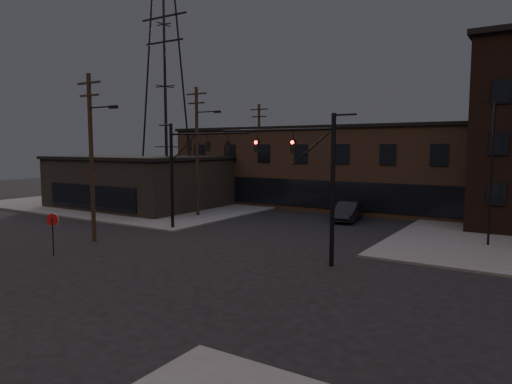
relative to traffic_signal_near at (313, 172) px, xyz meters
The scene contains 13 objects.
ground 8.56m from the traffic_signal_near, 139.97° to the right, with size 140.00×140.00×0.00m, color black.
sidewalk_nw 32.84m from the traffic_signal_near, 147.39° to the left, with size 30.00×30.00×0.15m, color #474744.
building_row 24.12m from the traffic_signal_near, 102.84° to the left, with size 40.00×12.00×8.00m, color brown.
building_left 27.95m from the traffic_signal_near, 155.60° to the left, with size 16.00×12.00×5.00m, color black.
traffic_signal_near is the anchor object (origin of this frame).
traffic_signal_far 12.57m from the traffic_signal_near, 163.83° to the left, with size 7.12×0.24×8.00m.
stop_sign 15.17m from the traffic_signal_near, 154.10° to the right, with size 0.72×0.33×2.48m.
utility_pole_near 15.03m from the traffic_signal_near, behind, with size 3.70×0.28×11.00m.
utility_pole_mid 18.47m from the traffic_signal_near, 148.97° to the left, with size 3.70×0.28×11.50m.
utility_pole_far 27.33m from the traffic_signal_near, 128.10° to the left, with size 2.20×0.28×11.00m.
transmission_tower 28.02m from the traffic_signal_near, 149.97° to the left, with size 7.00×7.00×25.00m, color black, non-canonical shape.
lot_light_a 12.21m from the traffic_signal_near, 51.18° to the left, with size 1.50×0.28×9.14m.
car_crossing 15.38m from the traffic_signal_near, 103.71° to the left, with size 1.71×4.91×1.62m, color black.
Camera 1 is at (15.79, -17.56, 6.30)m, focal length 32.00 mm.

